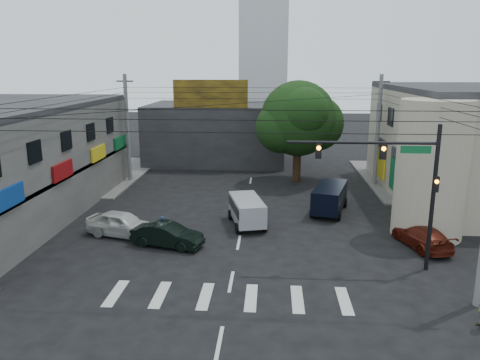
# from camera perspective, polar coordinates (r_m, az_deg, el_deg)

# --- Properties ---
(ground) EXTENTS (160.00, 160.00, 0.00)m
(ground) POSITION_cam_1_polar(r_m,az_deg,el_deg) (25.04, -0.49, -9.30)
(ground) COLOR black
(ground) RESTS_ON ground
(sidewalk_far_left) EXTENTS (16.00, 16.00, 0.15)m
(sidewalk_far_left) POSITION_cam_1_polar(r_m,az_deg,el_deg) (46.54, -21.35, 0.67)
(sidewalk_far_left) COLOR #514F4C
(sidewalk_far_left) RESTS_ON ground
(sidewalk_far_right) EXTENTS (16.00, 16.00, 0.15)m
(sidewalk_far_right) POSITION_cam_1_polar(r_m,az_deg,el_deg) (45.14, 24.85, -0.04)
(sidewalk_far_right) COLOR #514F4C
(sidewalk_far_right) RESTS_ON ground
(corner_column) EXTENTS (4.00, 4.00, 8.00)m
(corner_column) POSITION_cam_1_polar(r_m,az_deg,el_deg) (29.11, 22.29, 1.19)
(corner_column) COLOR #A29380
(corner_column) RESTS_ON ground
(building_far) EXTENTS (14.00, 10.00, 6.00)m
(building_far) POSITION_cam_1_polar(r_m,az_deg,el_deg) (49.80, -2.82, 5.81)
(building_far) COLOR #232326
(building_far) RESTS_ON ground
(billboard) EXTENTS (7.00, 0.30, 2.60)m
(billboard) POSITION_cam_1_polar(r_m,az_deg,el_deg) (44.54, -3.62, 10.44)
(billboard) COLOR olive
(billboard) RESTS_ON building_far
(tower_distant) EXTENTS (9.00, 9.00, 44.00)m
(tower_distant) POSITION_cam_1_polar(r_m,az_deg,el_deg) (93.82, 2.98, 21.10)
(tower_distant) COLOR silver
(tower_distant) RESTS_ON ground
(street_tree) EXTENTS (6.40, 6.40, 8.70)m
(street_tree) POSITION_cam_1_polar(r_m,az_deg,el_deg) (40.29, 7.10, 7.42)
(street_tree) COLOR black
(street_tree) RESTS_ON ground
(traffic_gantry) EXTENTS (7.10, 0.35, 7.20)m
(traffic_gantry) POSITION_cam_1_polar(r_m,az_deg,el_deg) (23.34, 18.82, 0.71)
(traffic_gantry) COLOR black
(traffic_gantry) RESTS_ON ground
(utility_pole_far_left) EXTENTS (0.32, 0.32, 9.20)m
(utility_pole_far_left) POSITION_cam_1_polar(r_m,az_deg,el_deg) (41.21, -13.55, 6.06)
(utility_pole_far_left) COLOR #59595B
(utility_pole_far_left) RESTS_ON ground
(utility_pole_far_right) EXTENTS (0.32, 0.32, 9.20)m
(utility_pole_far_right) POSITION_cam_1_polar(r_m,az_deg,el_deg) (40.29, 16.45, 5.72)
(utility_pole_far_right) COLOR #59595B
(utility_pole_far_right) RESTS_ON ground
(dark_sedan) EXTENTS (3.40, 4.71, 1.32)m
(dark_sedan) POSITION_cam_1_polar(r_m,az_deg,el_deg) (26.47, -8.85, -6.64)
(dark_sedan) COLOR black
(dark_sedan) RESTS_ON ground
(white_compact) EXTENTS (4.09, 5.29, 1.48)m
(white_compact) POSITION_cam_1_polar(r_m,az_deg,el_deg) (28.56, -14.19, -5.20)
(white_compact) COLOR #B3B4AF
(white_compact) RESTS_ON ground
(maroon_sedan) EXTENTS (3.91, 5.13, 1.23)m
(maroon_sedan) POSITION_cam_1_polar(r_m,az_deg,el_deg) (27.94, 21.28, -6.44)
(maroon_sedan) COLOR #4E150B
(maroon_sedan) RESTS_ON ground
(silver_minivan) EXTENTS (4.82, 3.58, 1.73)m
(silver_minivan) POSITION_cam_1_polar(r_m,az_deg,el_deg) (29.47, 0.85, -3.93)
(silver_minivan) COLOR #B2B4BB
(silver_minivan) RESTS_ON ground
(navy_van) EXTENTS (5.60, 4.20, 1.87)m
(navy_van) POSITION_cam_1_polar(r_m,az_deg,el_deg) (32.65, 10.87, -2.30)
(navy_van) COLOR black
(navy_van) RESTS_ON ground
(traffic_officer) EXTENTS (0.72, 0.63, 1.50)m
(traffic_officer) POSITION_cam_1_polar(r_m,az_deg,el_deg) (27.16, -9.33, -5.93)
(traffic_officer) COLOR #16294E
(traffic_officer) RESTS_ON ground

